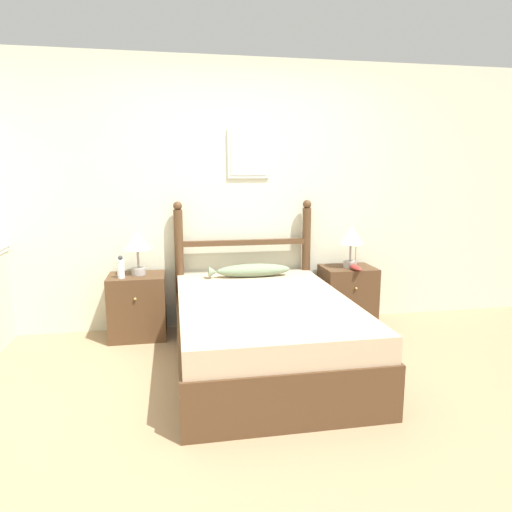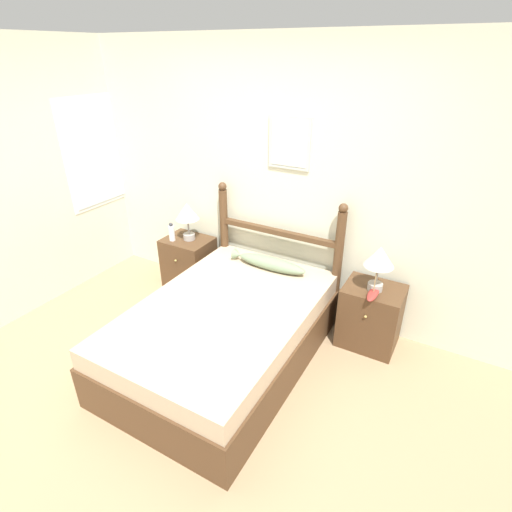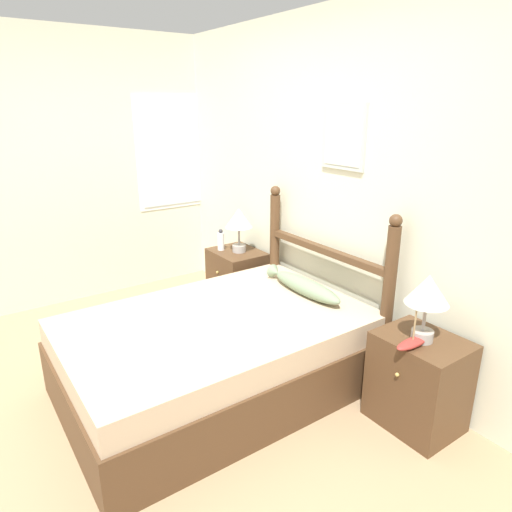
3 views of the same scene
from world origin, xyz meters
TOP-DOWN VIEW (x-y plane):
  - ground_plane at (0.00, 0.00)m, footprint 16.00×16.00m
  - wall_back at (0.00, 1.73)m, footprint 6.40×0.08m
  - wall_left at (-2.13, 0.03)m, footprint 0.08×6.40m
  - bed at (0.04, 0.66)m, footprint 1.33×2.00m
  - headboard at (0.04, 1.61)m, footprint 1.33×0.08m
  - nightstand_left at (-0.97, 1.47)m, footprint 0.50×0.43m
  - nightstand_right at (1.05, 1.47)m, footprint 0.50×0.43m
  - table_lamp_left at (-0.95, 1.48)m, footprint 0.25×0.25m
  - table_lamp_right at (1.05, 1.44)m, footprint 0.25×0.25m
  - bottle at (-1.09, 1.37)m, footprint 0.06×0.06m
  - model_boat at (1.07, 1.34)m, footprint 0.08×0.26m
  - fish_pillow at (0.07, 1.39)m, footprint 0.76×0.16m

SIDE VIEW (x-z plane):
  - ground_plane at x=0.00m, z-range 0.00..0.00m
  - bed at x=0.04m, z-range 0.00..0.54m
  - nightstand_left at x=-0.97m, z-range 0.00..0.58m
  - nightstand_right at x=1.05m, z-range 0.00..0.58m
  - fish_pillow at x=0.07m, z-range 0.54..0.66m
  - model_boat at x=1.07m, z-range 0.50..0.72m
  - headboard at x=0.04m, z-range 0.04..1.27m
  - bottle at x=-1.09m, z-range 0.57..0.78m
  - table_lamp_left at x=-0.95m, z-range 0.67..1.08m
  - table_lamp_right at x=1.05m, z-range 0.67..1.08m
  - wall_back at x=0.00m, z-range 0.00..2.55m
  - wall_left at x=-2.13m, z-range 0.00..2.55m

